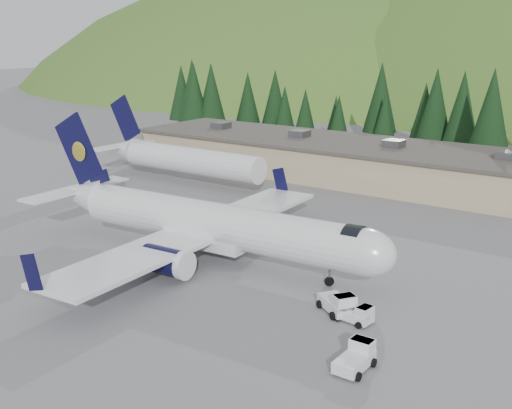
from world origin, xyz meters
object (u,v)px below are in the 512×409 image
at_px(baggage_tug_a, 357,314).
at_px(baggage_tug_b, 339,304).
at_px(ramp_worker, 346,305).
at_px(second_airliner, 178,158).
at_px(terminal_building, 359,161).
at_px(airliner, 207,224).
at_px(baggage_tug_c, 356,357).

distance_m(baggage_tug_a, baggage_tug_b, 1.86).
height_order(baggage_tug_a, ramp_worker, ramp_worker).
bearing_deg(ramp_worker, baggage_tug_a, 117.94).
relative_size(second_airliner, ramp_worker, 15.41).
bearing_deg(baggage_tug_b, baggage_tug_a, 15.61).
height_order(baggage_tug_a, terminal_building, terminal_building).
distance_m(airliner, baggage_tug_b, 16.20).
distance_m(airliner, baggage_tug_c, 22.75).
xyz_separation_m(airliner, second_airliner, (-23.83, 22.07, 0.01)).
xyz_separation_m(baggage_tug_a, baggage_tug_b, (-1.76, 0.58, 0.16)).
bearing_deg(terminal_building, second_airliner, -141.22).
distance_m(baggage_tug_a, ramp_worker, 1.29).
height_order(second_airliner, baggage_tug_c, second_airliner).
bearing_deg(baggage_tug_c, second_airliner, 54.16).
relative_size(second_airliner, terminal_building, 0.39).
bearing_deg(terminal_building, baggage_tug_a, -63.28).
height_order(second_airliner, baggage_tug_b, second_airliner).
bearing_deg(baggage_tug_a, terminal_building, 123.15).
distance_m(baggage_tug_a, baggage_tug_c, 6.49).
bearing_deg(baggage_tug_a, second_airliner, 153.91).
bearing_deg(terminal_building, baggage_tug_b, -64.92).
relative_size(second_airliner, baggage_tug_a, 9.78).
bearing_deg(baggage_tug_c, baggage_tug_a, 26.97).
relative_size(terminal_building, ramp_worker, 39.80).
xyz_separation_m(baggage_tug_c, terminal_building, (-24.20, 48.05, 1.89)).
height_order(second_airliner, ramp_worker, second_airliner).
distance_m(second_airliner, baggage_tug_a, 48.92).
bearing_deg(baggage_tug_b, ramp_worker, 25.18).
bearing_deg(baggage_tug_a, baggage_tug_c, -56.76).
bearing_deg(ramp_worker, baggage_tug_b, -47.92).
bearing_deg(airliner, second_airliner, 133.79).
xyz_separation_m(second_airliner, ramp_worker, (40.02, -25.77, -2.43)).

